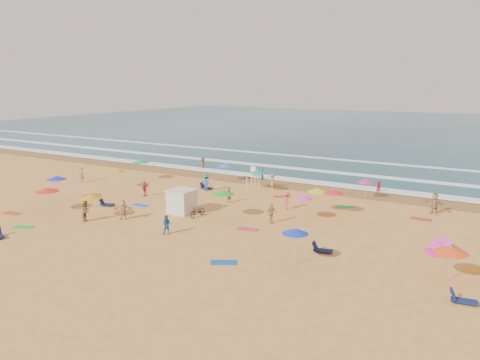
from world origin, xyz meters
The scene contains 13 objects.
ground centered at (0.00, 0.00, 0.00)m, with size 220.00×220.00×0.00m, color gold.
ocean centered at (0.00, 84.00, 0.00)m, with size 220.00×140.00×0.18m, color #0C4756.
wet_sand centered at (0.00, 12.50, 0.01)m, with size 220.00×220.00×0.00m, color olive.
surf_foam centered at (0.00, 21.32, 0.10)m, with size 200.00×18.70×0.05m.
cabana centered at (-2.03, -2.71, 1.00)m, with size 2.00×2.00×2.00m, color silver.
cabana_roof centered at (-2.03, -2.71, 2.06)m, with size 2.20×2.20×0.12m, color silver.
bicycle centered at (-0.13, -3.01, 0.50)m, with size 0.67×1.91×1.01m, color black.
lifeguard_stand centered at (-1.12, 8.72, 1.05)m, with size 1.20×1.20×2.10m, color white, non-canonical shape.
beach_umbrellas centered at (1.98, 0.48, 2.11)m, with size 48.85×20.99×0.79m.
loungers centered at (4.72, -3.47, 0.17)m, with size 57.06×23.52×0.34m.
towels centered at (2.93, -1.36, 0.01)m, with size 38.46×25.03×0.03m.
popup_tents centered at (20.63, 3.61, 0.60)m, with size 5.13×12.66×1.20m.
beachgoers centered at (1.00, 3.93, 0.83)m, with size 50.61×25.92×2.13m.
Camera 1 is at (22.81, -34.62, 11.42)m, focal length 35.00 mm.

